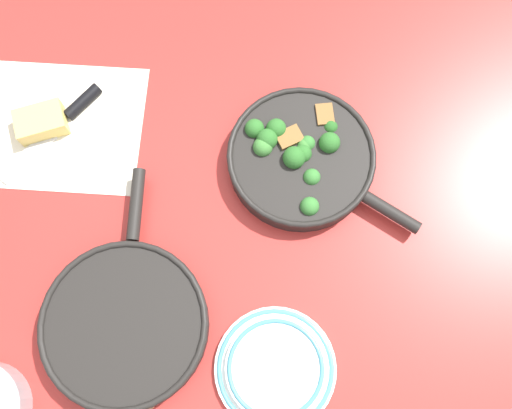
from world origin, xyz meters
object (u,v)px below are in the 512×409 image
skillet_broccoli (301,157)px  dinner_plate_stack (275,368)px  skillet_eggs (126,324)px  cheese_block (41,122)px  grater_knife (65,119)px

skillet_broccoli → dinner_plate_stack: skillet_broccoli is taller
skillet_eggs → cheese_block: bearing=28.3°
grater_knife → cheese_block: 0.05m
skillet_broccoli → cheese_block: bearing=-155.1°
skillet_eggs → grater_knife: skillet_eggs is taller
skillet_broccoli → grater_knife: (0.47, -0.10, -0.02)m
skillet_broccoli → skillet_eggs: (0.32, 0.31, -0.00)m
skillet_broccoli → skillet_eggs: skillet_broccoli is taller
skillet_eggs → grater_knife: size_ratio=2.06×
skillet_broccoli → dinner_plate_stack: (0.06, 0.39, -0.01)m
cheese_block → dinner_plate_stack: size_ratio=0.50×
dinner_plate_stack → skillet_broccoli: bearing=-98.8°
skillet_eggs → grater_knife: 0.43m
grater_knife → cheese_block: bearing=-32.1°
skillet_broccoli → skillet_eggs: 0.45m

